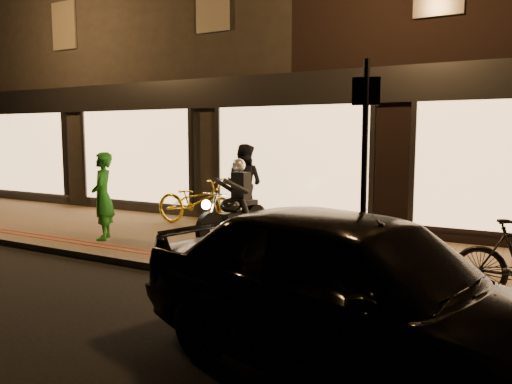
# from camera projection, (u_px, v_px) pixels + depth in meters

# --- Properties ---
(ground) EXTENTS (90.00, 90.00, 0.00)m
(ground) POSITION_uv_depth(u_px,v_px,m) (180.00, 276.00, 7.73)
(ground) COLOR black
(ground) RESTS_ON ground
(sidewalk) EXTENTS (50.00, 4.00, 0.12)m
(sidewalk) POSITION_uv_depth(u_px,v_px,m) (245.00, 247.00, 9.46)
(sidewalk) COLOR brown
(sidewalk) RESTS_ON ground
(kerb_stone) EXTENTS (50.00, 0.14, 0.12)m
(kerb_stone) POSITION_uv_depth(u_px,v_px,m) (182.00, 271.00, 7.76)
(kerb_stone) COLOR #59544C
(kerb_stone) RESTS_ON ground
(red_kerb_lines) EXTENTS (50.00, 0.26, 0.01)m
(red_kerb_lines) POSITION_uv_depth(u_px,v_px,m) (201.00, 260.00, 8.19)
(red_kerb_lines) COLOR maroon
(red_kerb_lines) RESTS_ON sidewalk
(building_row) EXTENTS (48.00, 10.11, 8.50)m
(building_row) POSITION_uv_depth(u_px,v_px,m) (362.00, 65.00, 15.04)
(building_row) COLOR black
(building_row) RESTS_ON ground
(motorcycle) EXTENTS (0.69, 1.93, 1.59)m
(motorcycle) POSITION_uv_depth(u_px,v_px,m) (235.00, 209.00, 9.72)
(motorcycle) COLOR black
(motorcycle) RESTS_ON sidewalk
(sign_post) EXTENTS (0.35, 0.12, 3.00)m
(sign_post) POSITION_uv_depth(u_px,v_px,m) (364.00, 164.00, 6.38)
(sign_post) COLOR black
(sign_post) RESTS_ON sidewalk
(bicycle_gold) EXTENTS (2.08, 0.77, 1.09)m
(bicycle_gold) POSITION_uv_depth(u_px,v_px,m) (196.00, 202.00, 11.29)
(bicycle_gold) COLOR yellow
(bicycle_gold) RESTS_ON sidewalk
(person_green) EXTENTS (0.70, 0.75, 1.72)m
(person_green) POSITION_uv_depth(u_px,v_px,m) (103.00, 196.00, 9.74)
(person_green) COLOR #207A21
(person_green) RESTS_ON sidewalk
(person_dark) EXTENTS (0.90, 0.70, 1.84)m
(person_dark) POSITION_uv_depth(u_px,v_px,m) (244.00, 185.00, 11.32)
(person_dark) COLOR black
(person_dark) RESTS_ON sidewalk
(parked_car) EXTENTS (4.90, 2.99, 1.56)m
(parked_car) POSITION_uv_depth(u_px,v_px,m) (356.00, 290.00, 4.49)
(parked_car) COLOR black
(parked_car) RESTS_ON ground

